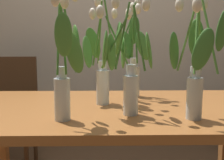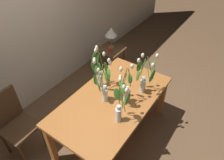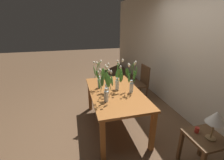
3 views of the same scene
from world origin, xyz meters
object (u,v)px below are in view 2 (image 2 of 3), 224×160
(tulip_vase_1, at_px, (144,77))
(dining_chair, at_px, (13,121))
(tulip_vase_2, at_px, (99,72))
(tulip_vase_4, at_px, (120,107))
(pillar_candle, at_px, (110,50))
(side_table, at_px, (111,54))
(dining_table, at_px, (112,104))
(tulip_vase_3, at_px, (104,85))
(table_lamp, at_px, (111,32))
(tulip_vase_0, at_px, (126,90))

(tulip_vase_1, height_order, dining_chair, tulip_vase_1)
(tulip_vase_2, distance_m, dining_chair, 1.22)
(tulip_vase_4, xyz_separation_m, pillar_candle, (1.34, 1.07, -0.36))
(side_table, height_order, pillar_candle, pillar_candle)
(dining_chair, bearing_deg, tulip_vase_2, -34.09)
(tulip_vase_2, xyz_separation_m, pillar_candle, (1.02, 0.54, -0.39))
(tulip_vase_1, xyz_separation_m, side_table, (0.89, 1.12, -0.54))
(dining_table, xyz_separation_m, tulip_vase_1, (0.32, -0.25, 0.32))
(tulip_vase_2, xyz_separation_m, side_table, (1.12, 0.60, -0.55))
(dining_table, relative_size, pillar_candle, 21.33)
(tulip_vase_2, relative_size, tulip_vase_3, 1.00)
(tulip_vase_1, relative_size, dining_chair, 0.61)
(dining_table, bearing_deg, table_lamp, 35.24)
(tulip_vase_0, xyz_separation_m, tulip_vase_2, (0.06, 0.43, 0.04))
(dining_chair, relative_size, side_table, 1.69)
(tulip_vase_3, relative_size, pillar_candle, 7.77)
(tulip_vase_1, relative_size, pillar_candle, 7.60)
(tulip_vase_3, height_order, pillar_candle, tulip_vase_3)
(dining_table, distance_m, side_table, 1.51)
(tulip_vase_0, bearing_deg, pillar_candle, 41.98)
(tulip_vase_1, distance_m, side_table, 1.53)
(tulip_vase_1, bearing_deg, tulip_vase_4, -178.94)
(tulip_vase_4, bearing_deg, dining_table, 48.74)
(tulip_vase_1, relative_size, tulip_vase_4, 1.03)
(tulip_vase_2, bearing_deg, tulip_vase_1, -66.35)
(tulip_vase_1, bearing_deg, tulip_vase_0, 163.20)
(dining_table, height_order, tulip_vase_2, tulip_vase_2)
(dining_chair, height_order, side_table, dining_chair)
(tulip_vase_0, xyz_separation_m, table_lamp, (1.22, 1.05, -0.08))
(dining_table, distance_m, dining_chair, 1.23)
(dining_table, bearing_deg, tulip_vase_4, -131.26)
(dining_chair, bearing_deg, tulip_vase_4, -62.18)
(side_table, bearing_deg, tulip_vase_3, -148.13)
(tulip_vase_4, relative_size, side_table, 1.01)
(tulip_vase_1, bearing_deg, dining_table, 142.72)
(tulip_vase_0, height_order, pillar_candle, tulip_vase_0)
(table_lamp, relative_size, pillar_candle, 5.31)
(tulip_vase_1, distance_m, tulip_vase_4, 0.55)
(table_lamp, bearing_deg, dining_chair, 179.76)
(tulip_vase_0, bearing_deg, tulip_vase_2, 81.79)
(dining_chair, distance_m, table_lamp, 2.12)
(pillar_candle, bearing_deg, dining_table, -144.01)
(tulip_vase_0, height_order, tulip_vase_4, tulip_vase_4)
(table_lamp, bearing_deg, tulip_vase_1, -129.49)
(dining_chair, bearing_deg, pillar_candle, -2.60)
(dining_table, xyz_separation_m, pillar_candle, (1.12, 0.81, -0.06))
(tulip_vase_2, height_order, side_table, tulip_vase_2)
(tulip_vase_2, distance_m, side_table, 1.38)
(tulip_vase_1, relative_size, side_table, 1.04)
(dining_table, xyz_separation_m, tulip_vase_3, (-0.06, 0.07, 0.31))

